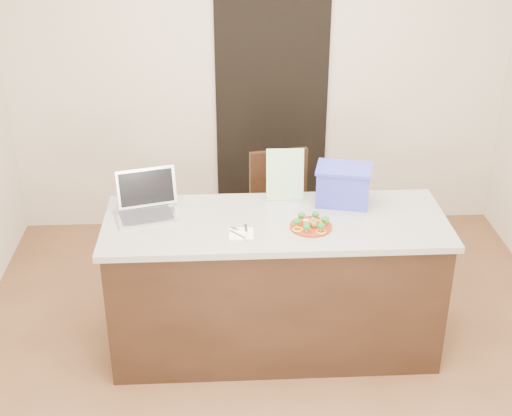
{
  "coord_description": "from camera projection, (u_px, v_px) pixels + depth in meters",
  "views": [
    {
      "loc": [
        -0.32,
        -3.5,
        2.91
      ],
      "look_at": [
        -0.12,
        0.2,
        1.03
      ],
      "focal_mm": 50.0,
      "sensor_mm": 36.0,
      "label": 1
    }
  ],
  "objects": [
    {
      "name": "plate",
      "position": [
        311.0,
        226.0,
        4.17
      ],
      "size": [
        0.25,
        0.25,
        0.02
      ],
      "rotation": [
        0.0,
        0.0,
        0.27
      ],
      "color": "maroon",
      "rests_on": "island"
    },
    {
      "name": "blue_box",
      "position": [
        343.0,
        185.0,
        4.41
      ],
      "size": [
        0.38,
        0.31,
        0.24
      ],
      "rotation": [
        0.0,
        0.0,
        -0.23
      ],
      "color": "#3339B9",
      "rests_on": "island"
    },
    {
      "name": "knife",
      "position": [
        246.0,
        234.0,
        4.09
      ],
      "size": [
        0.02,
        0.19,
        0.01
      ],
      "rotation": [
        0.0,
        0.0,
        0.02
      ],
      "color": "silver",
      "rests_on": "napkin"
    },
    {
      "name": "doorway",
      "position": [
        272.0,
        112.0,
        5.77
      ],
      "size": [
        0.9,
        0.02,
        2.0
      ],
      "primitive_type": "cube",
      "color": "black",
      "rests_on": "ground"
    },
    {
      "name": "leaflet",
      "position": [
        285.0,
        175.0,
        4.44
      ],
      "size": [
        0.23,
        0.05,
        0.33
      ],
      "primitive_type": "cube",
      "rotation": [
        -0.14,
        0.0,
        -0.01
      ],
      "color": "white",
      "rests_on": "island"
    },
    {
      "name": "fork",
      "position": [
        238.0,
        232.0,
        4.11
      ],
      "size": [
        0.1,
        0.16,
        0.0
      ],
      "rotation": [
        0.0,
        0.0,
        0.71
      ],
      "color": "silver",
      "rests_on": "napkin"
    },
    {
      "name": "broccoli",
      "position": [
        311.0,
        220.0,
        4.15
      ],
      "size": [
        0.21,
        0.2,
        0.04
      ],
      "color": "#16531A",
      "rests_on": "plate"
    },
    {
      "name": "chair",
      "position": [
        279.0,
        209.0,
        5.2
      ],
      "size": [
        0.5,
        0.51,
        0.97
      ],
      "rotation": [
        0.0,
        0.0,
        0.19
      ],
      "color": "black",
      "rests_on": "ground"
    },
    {
      "name": "ground",
      "position": [
        277.0,
        369.0,
        4.45
      ],
      "size": [
        4.0,
        4.0,
        0.0
      ],
      "primitive_type": "plane",
      "color": "brown",
      "rests_on": "ground"
    },
    {
      "name": "pepper_rings",
      "position": [
        311.0,
        225.0,
        4.16
      ],
      "size": [
        0.23,
        0.23,
        0.01
      ],
      "color": "yellow",
      "rests_on": "plate"
    },
    {
      "name": "room_shell",
      "position": [
        281.0,
        124.0,
        3.72
      ],
      "size": [
        4.0,
        4.0,
        4.0
      ],
      "color": "white",
      "rests_on": "ground"
    },
    {
      "name": "laptop",
      "position": [
        146.0,
        202.0,
        4.32
      ],
      "size": [
        0.41,
        0.37,
        0.26
      ],
      "rotation": [
        0.0,
        0.0,
        0.26
      ],
      "color": "#ABABAF",
      "rests_on": "island"
    },
    {
      "name": "meatballs",
      "position": [
        311.0,
        222.0,
        4.16
      ],
      "size": [
        0.1,
        0.09,
        0.04
      ],
      "color": "olive",
      "rests_on": "plate"
    },
    {
      "name": "island",
      "position": [
        275.0,
        285.0,
        4.46
      ],
      "size": [
        2.06,
        0.76,
        0.92
      ],
      "color": "black",
      "rests_on": "ground"
    },
    {
      "name": "napkin",
      "position": [
        241.0,
        234.0,
        4.1
      ],
      "size": [
        0.14,
        0.14,
        0.01
      ],
      "primitive_type": "cube",
      "rotation": [
        0.0,
        0.0,
        -0.0
      ],
      "color": "white",
      "rests_on": "island"
    },
    {
      "name": "yogurt_bottle",
      "position": [
        306.0,
        223.0,
        4.16
      ],
      "size": [
        0.03,
        0.03,
        0.07
      ],
      "rotation": [
        0.0,
        0.0,
        0.17
      ],
      "color": "white",
      "rests_on": "island"
    }
  ]
}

